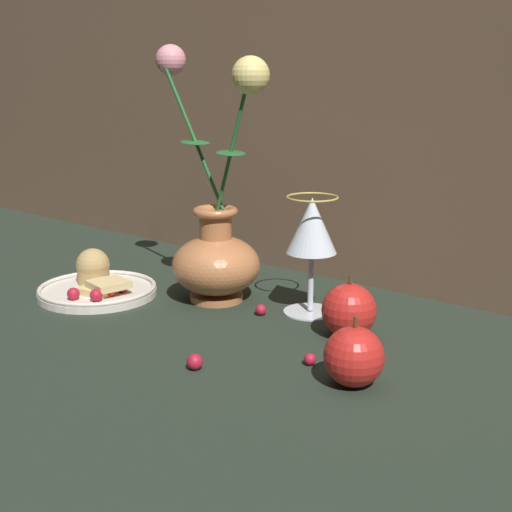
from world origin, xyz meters
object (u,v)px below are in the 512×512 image
Objects in this scene: vase at (216,239)px; apple_near_glass at (354,357)px; apple_beside_vase at (349,311)px; plate_with_pastries at (97,284)px; wine_glass at (312,231)px.

vase is 0.34m from apple_near_glass.
vase is at bearing 158.31° from apple_near_glass.
apple_beside_vase is 1.05× the size of apple_near_glass.
plate_with_pastries is at bearing -166.80° from apple_beside_vase.
apple_near_glass is at bearing -43.53° from wine_glass.
wine_glass is 2.12× the size of apple_near_glass.
wine_glass is at bearing 136.47° from apple_near_glass.
apple_beside_vase reaches higher than plate_with_pastries.
plate_with_pastries is 0.47m from apple_near_glass.
vase is 0.15m from wine_glass.
vase is 0.20m from plate_with_pastries.
wine_glass is 2.01× the size of apple_beside_vase.
plate_with_pastries is 2.15× the size of apple_beside_vase.
apple_near_glass is at bearing -55.43° from apple_beside_vase.
wine_glass is at bearing 153.44° from apple_beside_vase.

